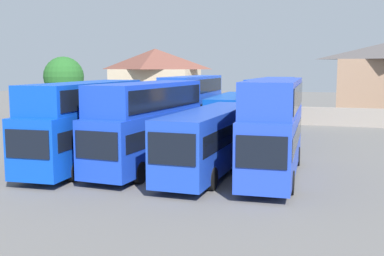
# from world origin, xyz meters

# --- Properties ---
(ground) EXTENTS (140.00, 140.00, 0.00)m
(ground) POSITION_xyz_m (0.00, 18.00, 0.00)
(ground) COLOR #605E5B
(depot_boundary_wall) EXTENTS (56.00, 0.50, 1.80)m
(depot_boundary_wall) POSITION_xyz_m (0.00, 24.04, 0.90)
(depot_boundary_wall) COLOR gray
(depot_boundary_wall) RESTS_ON ground
(bus_1) EXTENTS (3.24, 11.56, 4.89)m
(bus_1) POSITION_xyz_m (-5.46, -0.20, 2.76)
(bus_1) COLOR blue
(bus_1) RESTS_ON ground
(bus_2) EXTENTS (3.22, 10.47, 4.90)m
(bus_2) POSITION_xyz_m (-1.73, 0.21, 2.76)
(bus_2) COLOR blue
(bus_2) RESTS_ON ground
(bus_3) EXTENTS (2.73, 11.81, 3.46)m
(bus_3) POSITION_xyz_m (1.94, 0.36, 1.97)
(bus_3) COLOR #1B41BD
(bus_3) RESTS_ON ground
(bus_4) EXTENTS (3.00, 10.82, 5.12)m
(bus_4) POSITION_xyz_m (5.33, 0.47, 2.88)
(bus_4) COLOR blue
(bus_4) RESTS_ON ground
(bus_5) EXTENTS (2.62, 11.80, 4.97)m
(bus_5) POSITION_xyz_m (-3.73, 14.54, 2.80)
(bus_5) COLOR blue
(bus_5) RESTS_ON ground
(bus_6) EXTENTS (3.29, 11.66, 3.42)m
(bus_6) POSITION_xyz_m (-0.16, 14.36, 1.96)
(bus_6) COLOR blue
(bus_6) RESTS_ON ground
(bus_7) EXTENTS (2.60, 11.80, 4.87)m
(bus_7) POSITION_xyz_m (3.18, 13.93, 2.74)
(bus_7) COLOR blue
(bus_7) RESTS_ON ground
(house_terrace_left) EXTENTS (11.18, 6.98, 8.16)m
(house_terrace_left) POSITION_xyz_m (-15.25, 34.21, 4.17)
(house_terrace_left) COLOR #C6B293
(house_terrace_left) RESTS_ON ground
(tree_left_of_lot) EXTENTS (4.36, 4.36, 6.89)m
(tree_left_of_lot) POSITION_xyz_m (-20.66, 21.04, 4.68)
(tree_left_of_lot) COLOR brown
(tree_left_of_lot) RESTS_ON ground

